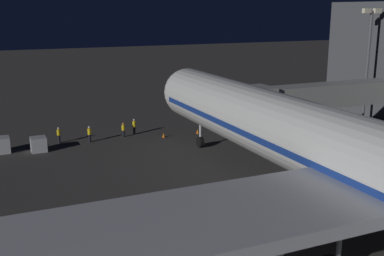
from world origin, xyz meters
TOP-DOWN VIEW (x-y plane):
  - ground_plane at (0.00, 0.00)m, footprint 320.00×320.00m
  - jet_bridge at (-10.58, -13.02)m, footprint 19.38×3.40m
  - apron_floodlight_mast at (-25.50, -20.24)m, footprint 2.90×0.50m
  - baggage_container_near_belt at (19.93, -24.17)m, footprint 1.69×1.71m
  - baggage_container_far_row at (16.31, -23.08)m, footprint 1.59×1.59m
  - ground_crew_near_nose_gear at (10.60, -24.46)m, footprint 0.40×0.40m
  - ground_crew_by_belt_loader at (6.46, -25.14)m, footprint 0.40×0.40m
  - ground_crew_marshaller_fwd at (13.83, -25.49)m, footprint 0.40×0.40m
  - ground_crew_under_port_wing at (4.94, -25.76)m, footprint 0.40×0.40m
  - traffic_cone_nose_port at (-2.20, -23.00)m, footprint 0.36×0.36m
  - traffic_cone_nose_starboard at (2.20, -23.00)m, footprint 0.36×0.36m

SIDE VIEW (x-z plane):
  - ground_plane at x=0.00m, z-range 0.00..0.00m
  - traffic_cone_nose_port at x=-2.20m, z-range 0.00..0.55m
  - traffic_cone_nose_starboard at x=2.20m, z-range 0.00..0.55m
  - baggage_container_far_row at x=16.31m, z-range 0.00..1.55m
  - baggage_container_near_belt at x=19.93m, z-range 0.00..1.66m
  - ground_crew_by_belt_loader at x=6.46m, z-range 0.08..1.83m
  - ground_crew_marshaller_fwd at x=13.83m, z-range 0.10..1.94m
  - ground_crew_near_nose_gear at x=10.60m, z-range 0.10..1.96m
  - ground_crew_under_port_wing at x=4.94m, z-range 0.10..2.01m
  - jet_bridge at x=-10.58m, z-range 2.00..9.06m
  - apron_floodlight_mast at x=-25.50m, z-range 1.38..16.14m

